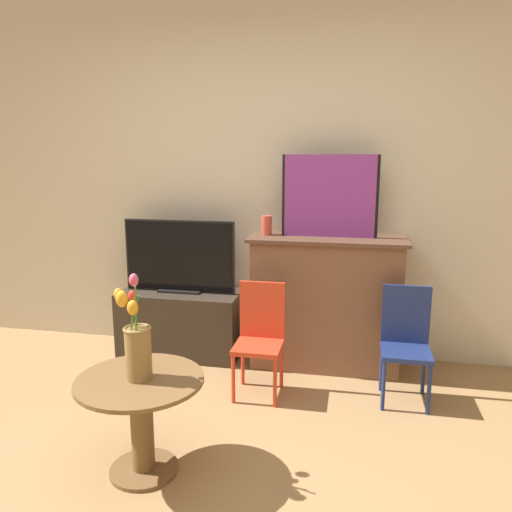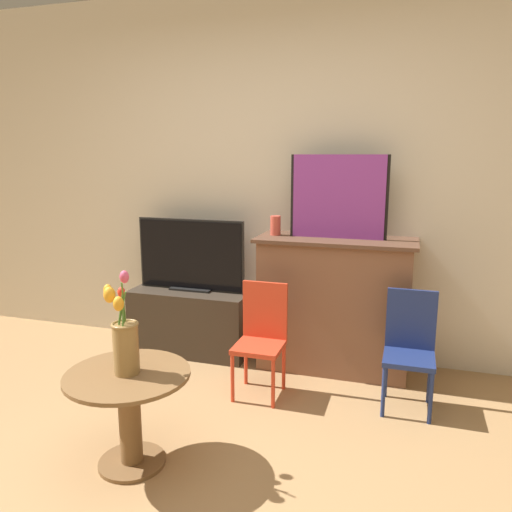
{
  "view_description": "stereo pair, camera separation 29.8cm",
  "coord_description": "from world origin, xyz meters",
  "views": [
    {
      "loc": [
        0.64,
        -1.6,
        1.53
      ],
      "look_at": [
        0.06,
        1.26,
        0.92
      ],
      "focal_mm": 35.0,
      "sensor_mm": 36.0,
      "label": 1
    },
    {
      "loc": [
        0.93,
        -1.53,
        1.53
      ],
      "look_at": [
        0.06,
        1.26,
        0.92
      ],
      "focal_mm": 35.0,
      "sensor_mm": 36.0,
      "label": 2
    }
  ],
  "objects": [
    {
      "name": "fireplace_mantel",
      "position": [
        0.45,
        1.89,
        0.49
      ],
      "size": [
        1.1,
        0.46,
        0.95
      ],
      "color": "brown",
      "rests_on": "ground"
    },
    {
      "name": "vase_tulips",
      "position": [
        -0.34,
        0.42,
        0.66
      ],
      "size": [
        0.18,
        0.21,
        0.48
      ],
      "color": "olive",
      "rests_on": "side_table"
    },
    {
      "name": "side_table",
      "position": [
        -0.33,
        0.42,
        0.32
      ],
      "size": [
        0.61,
        0.61,
        0.49
      ],
      "color": "brown",
      "rests_on": "ground"
    },
    {
      "name": "chair_red",
      "position": [
        0.06,
        1.37,
        0.4
      ],
      "size": [
        0.3,
        0.3,
        0.72
      ],
      "color": "red",
      "rests_on": "ground"
    },
    {
      "name": "tv_stand",
      "position": [
        -0.66,
        1.87,
        0.25
      ],
      "size": [
        0.92,
        0.42,
        0.49
      ],
      "color": "#382D23",
      "rests_on": "ground"
    },
    {
      "name": "wall_back",
      "position": [
        0.0,
        2.13,
        1.35
      ],
      "size": [
        8.0,
        0.06,
        2.7
      ],
      "color": "beige",
      "rests_on": "ground"
    },
    {
      "name": "tv_monitor",
      "position": [
        -0.66,
        1.88,
        0.76
      ],
      "size": [
        0.85,
        0.12,
        0.55
      ],
      "color": "black",
      "rests_on": "tv_stand"
    },
    {
      "name": "mantel_candle",
      "position": [
        0.01,
        1.89,
        1.02
      ],
      "size": [
        0.07,
        0.07,
        0.14
      ],
      "color": "#CC4C3D",
      "rests_on": "fireplace_mantel"
    },
    {
      "name": "chair_blue",
      "position": [
        0.97,
        1.46,
        0.4
      ],
      "size": [
        0.3,
        0.3,
        0.72
      ],
      "color": "navy",
      "rests_on": "ground"
    },
    {
      "name": "painting",
      "position": [
        0.45,
        1.89,
        1.24
      ],
      "size": [
        0.67,
        0.03,
        0.57
      ],
      "color": "black",
      "rests_on": "fireplace_mantel"
    }
  ]
}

